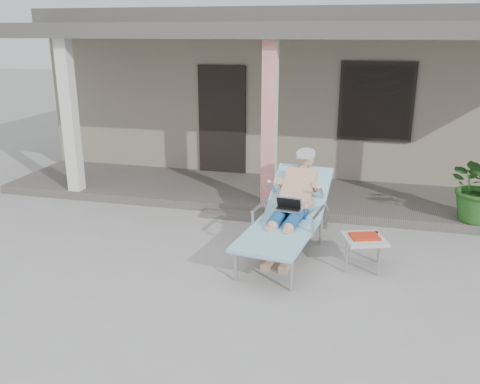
# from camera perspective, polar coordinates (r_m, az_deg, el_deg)

# --- Properties ---
(ground) EXTENTS (60.00, 60.00, 0.00)m
(ground) POSITION_cam_1_polar(r_m,az_deg,el_deg) (6.44, -0.65, -8.86)
(ground) COLOR #9E9E99
(ground) RESTS_ON ground
(house) EXTENTS (10.40, 5.40, 3.30)m
(house) POSITION_cam_1_polar(r_m,az_deg,el_deg) (12.21, 7.38, 11.83)
(house) COLOR gray
(house) RESTS_ON ground
(porch_deck) EXTENTS (10.00, 2.00, 0.15)m
(porch_deck) POSITION_cam_1_polar(r_m,az_deg,el_deg) (9.14, 4.21, -0.25)
(porch_deck) COLOR #605B56
(porch_deck) RESTS_ON ground
(porch_overhang) EXTENTS (10.00, 2.30, 2.85)m
(porch_overhang) POSITION_cam_1_polar(r_m,az_deg,el_deg) (8.64, 4.56, 17.02)
(porch_overhang) COLOR silver
(porch_overhang) RESTS_ON porch_deck
(porch_step) EXTENTS (2.00, 0.30, 0.07)m
(porch_step) POSITION_cam_1_polar(r_m,az_deg,el_deg) (8.08, 2.74, -2.93)
(porch_step) COLOR #605B56
(porch_step) RESTS_ON ground
(lounger) EXTENTS (1.06, 2.17, 1.37)m
(lounger) POSITION_cam_1_polar(r_m,az_deg,el_deg) (6.70, 5.65, -0.08)
(lounger) COLOR #B7B7BC
(lounger) RESTS_ON ground
(side_table) EXTENTS (0.62, 0.62, 0.44)m
(side_table) POSITION_cam_1_polar(r_m,az_deg,el_deg) (6.57, 13.77, -5.29)
(side_table) COLOR beige
(side_table) RESTS_ON ground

